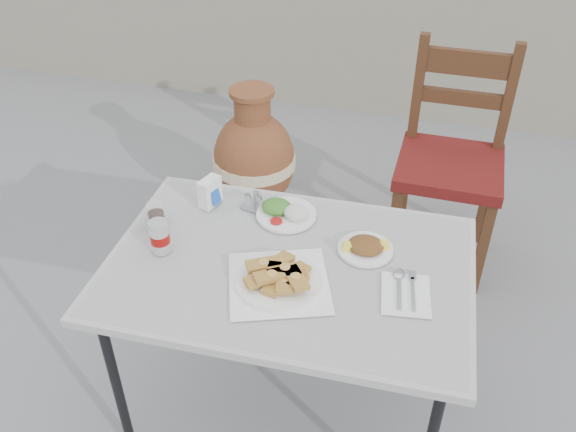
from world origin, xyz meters
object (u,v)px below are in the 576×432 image
(soda_can, at_px, (160,237))
(napkin_holder, at_px, (210,192))
(condiment_caddy, at_px, (255,203))
(pide_plate, at_px, (279,276))
(terracotta_urn, at_px, (254,161))
(salad_chopped_plate, at_px, (366,247))
(chair, at_px, (451,158))
(cola_glass, at_px, (156,216))
(cafe_table, at_px, (289,275))
(salad_rice_plate, at_px, (286,211))

(soda_can, relative_size, napkin_holder, 1.08)
(napkin_holder, bearing_deg, condiment_caddy, 25.48)
(pide_plate, height_order, napkin_holder, napkin_holder)
(condiment_caddy, distance_m, terracotta_urn, 0.95)
(napkin_holder, bearing_deg, salad_chopped_plate, 6.08)
(salad_chopped_plate, bearing_deg, chair, 75.59)
(soda_can, distance_m, napkin_holder, 0.28)
(chair, xyz_separation_m, terracotta_urn, (-0.92, 0.05, -0.19))
(soda_can, relative_size, cola_glass, 1.32)
(salad_chopped_plate, bearing_deg, cafe_table, -149.94)
(napkin_holder, xyz_separation_m, chair, (0.79, 0.80, -0.21))
(salad_chopped_plate, bearing_deg, soda_can, -164.49)
(pide_plate, bearing_deg, cola_glass, 160.56)
(pide_plate, bearing_deg, salad_chopped_plate, 44.70)
(condiment_caddy, relative_size, chair, 0.09)
(cafe_table, bearing_deg, napkin_holder, 146.16)
(cola_glass, xyz_separation_m, terracotta_urn, (-0.01, 1.01, -0.38))
(napkin_holder, height_order, terracotta_urn, napkin_holder)
(napkin_holder, bearing_deg, terracotta_urn, 115.72)
(salad_chopped_plate, height_order, condiment_caddy, condiment_caddy)
(cafe_table, height_order, terracotta_urn, terracotta_urn)
(cafe_table, height_order, condiment_caddy, condiment_caddy)
(terracotta_urn, bearing_deg, salad_rice_plate, -64.72)
(salad_chopped_plate, xyz_separation_m, cola_glass, (-0.68, -0.05, 0.02))
(terracotta_urn, bearing_deg, salad_chopped_plate, -54.21)
(pide_plate, distance_m, salad_rice_plate, 0.33)
(cola_glass, bearing_deg, chair, 46.40)
(cafe_table, bearing_deg, salad_rice_plate, 107.89)
(pide_plate, relative_size, chair, 0.37)
(cafe_table, height_order, salad_chopped_plate, salad_chopped_plate)
(condiment_caddy, xyz_separation_m, chair, (0.64, 0.78, -0.17))
(cafe_table, relative_size, salad_chopped_plate, 6.48)
(napkin_holder, distance_m, chair, 1.15)
(cafe_table, xyz_separation_m, terracotta_urn, (-0.47, 1.08, -0.30))
(soda_can, relative_size, condiment_caddy, 1.16)
(soda_can, xyz_separation_m, napkin_holder, (0.06, 0.28, -0.00))
(cafe_table, distance_m, soda_can, 0.41)
(cafe_table, relative_size, cola_glass, 13.74)
(pide_plate, xyz_separation_m, napkin_holder, (-0.34, 0.32, 0.02))
(chair, distance_m, terracotta_urn, 0.94)
(pide_plate, relative_size, condiment_caddy, 3.96)
(pide_plate, relative_size, terracotta_urn, 0.53)
(cafe_table, height_order, pide_plate, pide_plate)
(pide_plate, distance_m, terracotta_urn, 1.32)
(pide_plate, bearing_deg, chair, 68.13)
(pide_plate, height_order, soda_can, soda_can)
(cafe_table, distance_m, napkin_holder, 0.42)
(pide_plate, xyz_separation_m, terracotta_urn, (-0.47, 1.17, -0.37))
(salad_rice_plate, height_order, terracotta_urn, salad_rice_plate)
(cola_glass, height_order, chair, chair)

